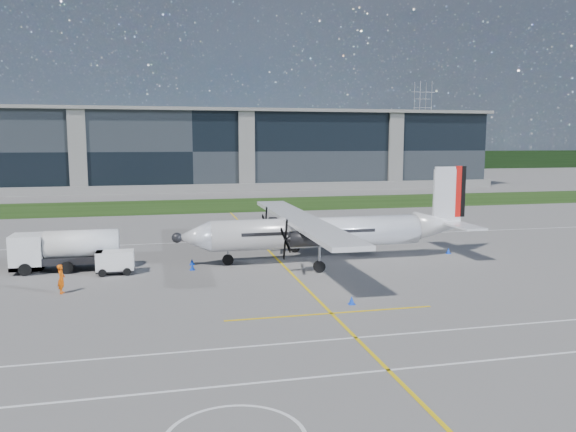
{
  "coord_description": "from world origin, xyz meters",
  "views": [
    {
      "loc": [
        -6.13,
        -34.93,
        9.56
      ],
      "look_at": [
        4.05,
        9.39,
        3.43
      ],
      "focal_mm": 35.0,
      "sensor_mm": 36.0,
      "label": 1
    }
  ],
  "objects_px": {
    "pylon_east": "(422,125)",
    "safety_cone_nose_stbd": "(192,262)",
    "fuel_tanker_truck": "(58,251)",
    "safety_cone_portwing": "(352,300)",
    "safety_cone_tail": "(448,251)",
    "turboprop_aircraft": "(328,214)",
    "baggage_tug": "(115,262)",
    "safety_cone_nose_port": "(192,267)",
    "ground_crew_person": "(61,277)"
  },
  "relations": [
    {
      "from": "turboprop_aircraft",
      "to": "safety_cone_tail",
      "type": "xyz_separation_m",
      "value": [
        10.85,
        0.29,
        -3.48
      ]
    },
    {
      "from": "pylon_east",
      "to": "turboprop_aircraft",
      "type": "distance_m",
      "value": 162.98
    },
    {
      "from": "safety_cone_tail",
      "to": "safety_cone_nose_port",
      "type": "xyz_separation_m",
      "value": [
        -21.63,
        -1.29,
        0.0
      ]
    },
    {
      "from": "turboprop_aircraft",
      "to": "safety_cone_nose_port",
      "type": "height_order",
      "value": "turboprop_aircraft"
    },
    {
      "from": "turboprop_aircraft",
      "to": "baggage_tug",
      "type": "relative_size",
      "value": 8.9
    },
    {
      "from": "pylon_east",
      "to": "safety_cone_tail",
      "type": "bearing_deg",
      "value": -115.32
    },
    {
      "from": "safety_cone_portwing",
      "to": "baggage_tug",
      "type": "bearing_deg",
      "value": 141.92
    },
    {
      "from": "turboprop_aircraft",
      "to": "safety_cone_nose_stbd",
      "type": "height_order",
      "value": "turboprop_aircraft"
    },
    {
      "from": "safety_cone_tail",
      "to": "safety_cone_portwing",
      "type": "relative_size",
      "value": 1.0
    },
    {
      "from": "ground_crew_person",
      "to": "safety_cone_tail",
      "type": "relative_size",
      "value": 4.26
    },
    {
      "from": "baggage_tug",
      "to": "safety_cone_nose_stbd",
      "type": "bearing_deg",
      "value": 17.45
    },
    {
      "from": "turboprop_aircraft",
      "to": "baggage_tug",
      "type": "distance_m",
      "value": 16.54
    },
    {
      "from": "safety_cone_portwing",
      "to": "safety_cone_nose_port",
      "type": "relative_size",
      "value": 1.0
    },
    {
      "from": "fuel_tanker_truck",
      "to": "turboprop_aircraft",
      "type": "bearing_deg",
      "value": -2.78
    },
    {
      "from": "baggage_tug",
      "to": "safety_cone_tail",
      "type": "distance_m",
      "value": 27.14
    },
    {
      "from": "fuel_tanker_truck",
      "to": "safety_cone_portwing",
      "type": "height_order",
      "value": "fuel_tanker_truck"
    },
    {
      "from": "safety_cone_nose_stbd",
      "to": "safety_cone_tail",
      "type": "height_order",
      "value": "same"
    },
    {
      "from": "fuel_tanker_truck",
      "to": "safety_cone_nose_port",
      "type": "relative_size",
      "value": 15.97
    },
    {
      "from": "fuel_tanker_truck",
      "to": "ground_crew_person",
      "type": "distance_m",
      "value": 6.78
    },
    {
      "from": "safety_cone_portwing",
      "to": "safety_cone_nose_stbd",
      "type": "bearing_deg",
      "value": 123.7
    },
    {
      "from": "safety_cone_nose_stbd",
      "to": "safety_cone_nose_port",
      "type": "relative_size",
      "value": 1.0
    },
    {
      "from": "safety_cone_tail",
      "to": "safety_cone_portwing",
      "type": "bearing_deg",
      "value": -136.58
    },
    {
      "from": "turboprop_aircraft",
      "to": "safety_cone_portwing",
      "type": "xyz_separation_m",
      "value": [
        -2.16,
        -12.02,
        -3.48
      ]
    },
    {
      "from": "fuel_tanker_truck",
      "to": "safety_cone_nose_stbd",
      "type": "relative_size",
      "value": 15.97
    },
    {
      "from": "pylon_east",
      "to": "safety_cone_nose_port",
      "type": "bearing_deg",
      "value": -121.78
    },
    {
      "from": "pylon_east",
      "to": "safety_cone_nose_stbd",
      "type": "bearing_deg",
      "value": -122.07
    },
    {
      "from": "turboprop_aircraft",
      "to": "safety_cone_portwing",
      "type": "distance_m",
      "value": 12.7
    },
    {
      "from": "safety_cone_tail",
      "to": "safety_cone_nose_port",
      "type": "distance_m",
      "value": 21.67
    },
    {
      "from": "safety_cone_nose_port",
      "to": "pylon_east",
      "type": "bearing_deg",
      "value": 58.22
    },
    {
      "from": "fuel_tanker_truck",
      "to": "safety_cone_nose_stbd",
      "type": "distance_m",
      "value": 9.77
    },
    {
      "from": "pylon_east",
      "to": "ground_crew_person",
      "type": "distance_m",
      "value": 177.88
    },
    {
      "from": "pylon_east",
      "to": "turboprop_aircraft",
      "type": "height_order",
      "value": "pylon_east"
    },
    {
      "from": "fuel_tanker_truck",
      "to": "safety_cone_tail",
      "type": "relative_size",
      "value": 15.97
    },
    {
      "from": "fuel_tanker_truck",
      "to": "baggage_tug",
      "type": "bearing_deg",
      "value": -25.48
    },
    {
      "from": "turboprop_aircraft",
      "to": "safety_cone_portwing",
      "type": "bearing_deg",
      "value": -100.2
    },
    {
      "from": "safety_cone_nose_stbd",
      "to": "safety_cone_tail",
      "type": "bearing_deg",
      "value": -1.28
    },
    {
      "from": "safety_cone_nose_stbd",
      "to": "safety_cone_nose_port",
      "type": "xyz_separation_m",
      "value": [
        -0.09,
        -1.77,
        0.0
      ]
    },
    {
      "from": "baggage_tug",
      "to": "safety_cone_tail",
      "type": "bearing_deg",
      "value": 2.68
    },
    {
      "from": "turboprop_aircraft",
      "to": "safety_cone_nose_port",
      "type": "distance_m",
      "value": 11.37
    },
    {
      "from": "baggage_tug",
      "to": "safety_cone_portwing",
      "type": "xyz_separation_m",
      "value": [
        14.09,
        -11.04,
        -0.59
      ]
    },
    {
      "from": "pylon_east",
      "to": "safety_cone_nose_stbd",
      "type": "distance_m",
      "value": 167.99
    },
    {
      "from": "turboprop_aircraft",
      "to": "fuel_tanker_truck",
      "type": "height_order",
      "value": "turboprop_aircraft"
    },
    {
      "from": "ground_crew_person",
      "to": "safety_cone_nose_port",
      "type": "relative_size",
      "value": 4.26
    },
    {
      "from": "baggage_tug",
      "to": "safety_cone_portwing",
      "type": "distance_m",
      "value": 17.92
    },
    {
      "from": "baggage_tug",
      "to": "safety_cone_portwing",
      "type": "height_order",
      "value": "baggage_tug"
    },
    {
      "from": "pylon_east",
      "to": "ground_crew_person",
      "type": "xyz_separation_m",
      "value": [
        -97.33,
        -148.24,
        -13.94
      ]
    },
    {
      "from": "pylon_east",
      "to": "fuel_tanker_truck",
      "type": "relative_size",
      "value": 3.76
    },
    {
      "from": "turboprop_aircraft",
      "to": "safety_cone_tail",
      "type": "relative_size",
      "value": 49.76
    },
    {
      "from": "fuel_tanker_truck",
      "to": "safety_cone_portwing",
      "type": "relative_size",
      "value": 15.97
    },
    {
      "from": "safety_cone_tail",
      "to": "safety_cone_nose_port",
      "type": "bearing_deg",
      "value": -176.58
    }
  ]
}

